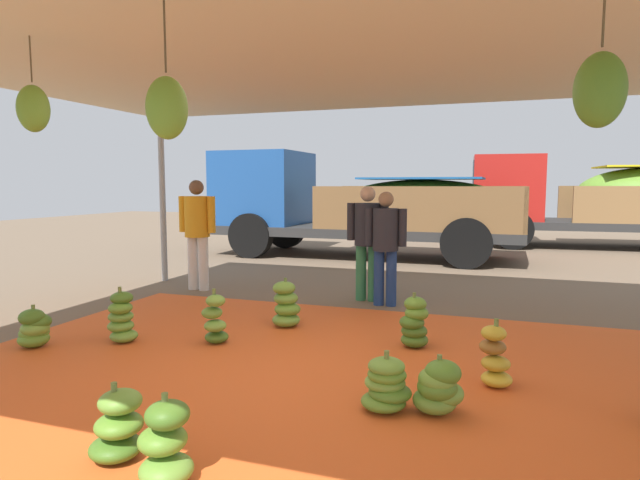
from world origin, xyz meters
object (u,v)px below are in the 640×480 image
Objects in this scene: worker_0 at (367,234)px; worker_2 at (197,226)px; banana_bunch_8 at (118,427)px; cargo_truck_far at (591,199)px; banana_bunch_1 at (439,388)px; banana_bunch_9 at (414,324)px; banana_bunch_2 at (386,385)px; banana_bunch_3 at (122,318)px; banana_bunch_4 at (165,445)px; cargo_truck_main at (351,204)px; banana_bunch_10 at (286,305)px; banana_bunch_5 at (215,321)px; banana_bunch_0 at (495,358)px; banana_bunch_6 at (34,329)px; worker_1 at (386,240)px.

worker_2 is at bearing -178.04° from worker_0.
cargo_truck_far reaches higher than banana_bunch_8.
worker_0 is at bearing 111.62° from banana_bunch_1.
banana_bunch_9 is at bearing -106.30° from cargo_truck_far.
banana_bunch_3 reaches higher than banana_bunch_2.
banana_bunch_4 is 1.07× the size of banana_bunch_8.
banana_bunch_2 is 1.56m from banana_bunch_9.
banana_bunch_8 is at bearing -82.94° from cargo_truck_main.
banana_bunch_10 is at bearing -114.53° from cargo_truck_far.
worker_0 is (1.92, 2.79, 0.69)m from banana_bunch_3.
banana_bunch_2 is 0.97× the size of banana_bunch_4.
cargo_truck_main reaches higher than banana_bunch_8.
banana_bunch_2 is at bearing -173.89° from banana_bunch_1.
banana_bunch_5 is 11.85m from cargo_truck_far.
banana_bunch_0 is 11.26m from cargo_truck_far.
banana_bunch_3 is 1.01× the size of banana_bunch_5.
banana_bunch_9 is (3.61, 1.23, 0.05)m from banana_bunch_6.
banana_bunch_2 is 0.31× the size of worker_1.
banana_bunch_2 is at bearing -134.90° from banana_bunch_0.
banana_bunch_3 reaches higher than banana_bunch_8.
banana_bunch_1 is 2.14m from banana_bunch_8.
banana_bunch_10 is at bearing 38.91° from banana_bunch_3.
worker_1 reaches higher than banana_bunch_10.
banana_bunch_8 is at bearing -137.03° from banana_bunch_0.
banana_bunch_1 is at bearing -4.05° from banana_bunch_6.
banana_bunch_3 is 7.34m from cargo_truck_main.
banana_bunch_0 is 0.08× the size of cargo_truck_main.
banana_bunch_3 is at bearing 133.66° from banana_bunch_4.
worker_1 is at bearing -2.53° from worker_2.
banana_bunch_3 is at bearing -164.72° from banana_bunch_9.
cargo_truck_far is at bearing 75.96° from banana_bunch_2.
banana_bunch_1 is 3.53m from worker_1.
worker_1 is at bearing 49.01° from banana_bunch_3.
worker_2 is (-1.70, 2.45, 0.75)m from banana_bunch_5.
banana_bunch_9 is at bearing -69.13° from worker_1.
banana_bunch_4 is at bearing -89.11° from worker_0.
banana_bunch_1 is 8.55m from cargo_truck_main.
banana_bunch_8 is at bearing -98.06° from worker_1.
banana_bunch_8 is 0.28× the size of worker_2.
banana_bunch_10 is at bearing 153.72° from banana_bunch_0.
banana_bunch_9 is 0.99× the size of banana_bunch_10.
banana_bunch_5 is 0.34× the size of worker_2.
banana_bunch_3 is at bearing -165.31° from banana_bunch_5.
banana_bunch_1 is at bearing -43.53° from banana_bunch_10.
banana_bunch_8 is at bearing -74.14° from banana_bunch_5.
banana_bunch_5 reaches higher than banana_bunch_1.
banana_bunch_4 reaches higher than banana_bunch_6.
worker_0 is (-3.96, -8.19, -0.33)m from cargo_truck_far.
banana_bunch_10 is (-1.52, 0.32, 0.00)m from banana_bunch_9.
banana_bunch_1 is at bearing -117.73° from banana_bunch_0.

